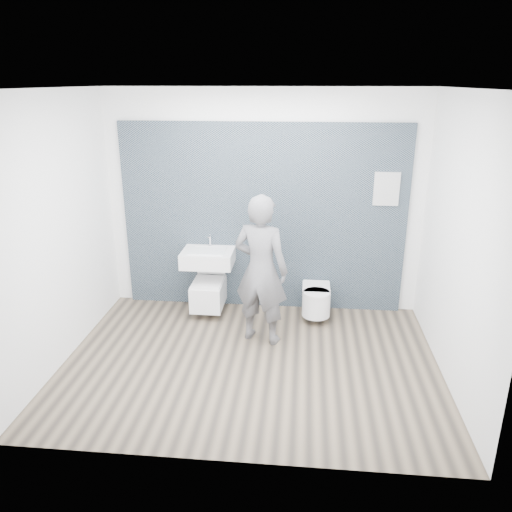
# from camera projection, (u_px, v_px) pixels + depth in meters

# --- Properties ---
(ground) EXTENTS (4.00, 4.00, 0.00)m
(ground) POSITION_uv_depth(u_px,v_px,m) (251.00, 362.00, 5.38)
(ground) COLOR brown
(ground) RESTS_ON ground
(room_shell) EXTENTS (4.00, 4.00, 4.00)m
(room_shell) POSITION_uv_depth(u_px,v_px,m) (250.00, 204.00, 4.80)
(room_shell) COLOR white
(room_shell) RESTS_ON ground
(tile_wall) EXTENTS (3.60, 0.06, 2.40)m
(tile_wall) POSITION_uv_depth(u_px,v_px,m) (262.00, 304.00, 6.76)
(tile_wall) COLOR black
(tile_wall) RESTS_ON ground
(washbasin) EXTENTS (0.65, 0.48, 0.48)m
(washbasin) POSITION_uv_depth(u_px,v_px,m) (208.00, 257.00, 6.31)
(washbasin) COLOR white
(washbasin) RESTS_ON ground
(toilet_square) EXTENTS (0.39, 0.57, 0.76)m
(toilet_square) POSITION_uv_depth(u_px,v_px,m) (209.00, 292.00, 6.44)
(toilet_square) COLOR white
(toilet_square) RESTS_ON ground
(toilet_rounded) EXTENTS (0.35, 0.60, 0.32)m
(toilet_rounded) POSITION_uv_depth(u_px,v_px,m) (316.00, 300.00, 6.30)
(toilet_rounded) COLOR white
(toilet_rounded) RESTS_ON ground
(info_placard) EXTENTS (0.31, 0.03, 0.41)m
(info_placard) POSITION_uv_depth(u_px,v_px,m) (376.00, 310.00, 6.57)
(info_placard) COLOR white
(info_placard) RESTS_ON ground
(visitor) EXTENTS (0.72, 0.58, 1.73)m
(visitor) POSITION_uv_depth(u_px,v_px,m) (261.00, 270.00, 5.57)
(visitor) COLOR slate
(visitor) RESTS_ON ground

